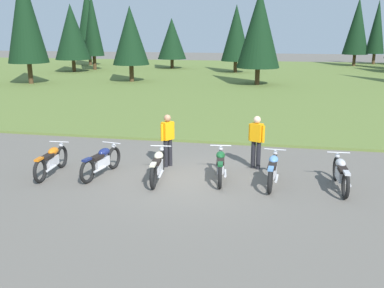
# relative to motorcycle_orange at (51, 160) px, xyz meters

# --- Properties ---
(ground_plane) EXTENTS (140.00, 140.00, 0.00)m
(ground_plane) POSITION_rel_motorcycle_orange_xyz_m (4.08, 0.39, -0.44)
(ground_plane) COLOR #605B54
(grass_moorland) EXTENTS (80.00, 44.00, 0.10)m
(grass_moorland) POSITION_rel_motorcycle_orange_xyz_m (4.08, 26.49, -0.39)
(grass_moorland) COLOR #5B7033
(grass_moorland) RESTS_ON ground
(forest_treeline) EXTENTS (44.78, 28.97, 9.01)m
(forest_treeline) POSITION_rel_motorcycle_orange_xyz_m (4.67, 32.09, 4.01)
(forest_treeline) COLOR #47331E
(forest_treeline) RESTS_ON ground
(motorcycle_orange) EXTENTS (0.62, 2.10, 0.88)m
(motorcycle_orange) POSITION_rel_motorcycle_orange_xyz_m (0.00, 0.00, 0.00)
(motorcycle_orange) COLOR black
(motorcycle_orange) RESTS_ON ground
(motorcycle_navy) EXTENTS (0.65, 2.09, 0.88)m
(motorcycle_navy) POSITION_rel_motorcycle_orange_xyz_m (1.50, 0.22, 0.00)
(motorcycle_navy) COLOR black
(motorcycle_navy) RESTS_ON ground
(motorcycle_cream) EXTENTS (0.62, 2.10, 0.88)m
(motorcycle_cream) POSITION_rel_motorcycle_orange_xyz_m (3.25, 0.15, 0.00)
(motorcycle_cream) COLOR black
(motorcycle_cream) RESTS_ON ground
(motorcycle_british_green) EXTENTS (0.63, 2.10, 0.88)m
(motorcycle_british_green) POSITION_rel_motorcycle_orange_xyz_m (5.00, 0.55, 0.00)
(motorcycle_british_green) COLOR black
(motorcycle_british_green) RESTS_ON ground
(motorcycle_sky_blue) EXTENTS (0.62, 2.10, 0.88)m
(motorcycle_sky_blue) POSITION_rel_motorcycle_orange_xyz_m (6.49, 0.42, 0.00)
(motorcycle_sky_blue) COLOR black
(motorcycle_sky_blue) RESTS_ON ground
(motorcycle_silver) EXTENTS (0.62, 2.10, 0.88)m
(motorcycle_silver) POSITION_rel_motorcycle_orange_xyz_m (8.31, 0.45, 0.00)
(motorcycle_silver) COLOR black
(motorcycle_silver) RESTS_ON ground
(rider_in_hivis_vest) EXTENTS (0.50, 0.36, 1.67)m
(rider_in_hivis_vest) POSITION_rel_motorcycle_orange_xyz_m (5.94, 1.77, 0.51)
(rider_in_hivis_vest) COLOR black
(rider_in_hivis_vest) RESTS_ON ground
(rider_with_back_turned) EXTENTS (0.38, 0.47, 1.67)m
(rider_with_back_turned) POSITION_rel_motorcycle_orange_xyz_m (3.21, 1.46, 0.51)
(rider_with_back_turned) COLOR black
(rider_with_back_turned) RESTS_ON ground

